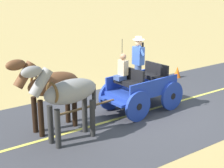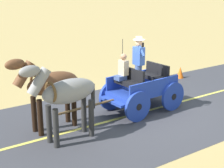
# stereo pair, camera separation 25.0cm
# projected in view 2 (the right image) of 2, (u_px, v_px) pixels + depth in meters

# --- Properties ---
(ground_plane) EXTENTS (200.00, 200.00, 0.00)m
(ground_plane) POSITION_uv_depth(u_px,v_px,m) (146.00, 111.00, 11.19)
(ground_plane) COLOR tan
(road_surface) EXTENTS (5.70, 160.00, 0.01)m
(road_surface) POSITION_uv_depth(u_px,v_px,m) (146.00, 111.00, 11.19)
(road_surface) COLOR #38383D
(road_surface) RESTS_ON ground
(road_centre_stripe) EXTENTS (0.12, 160.00, 0.00)m
(road_centre_stripe) POSITION_uv_depth(u_px,v_px,m) (146.00, 111.00, 11.19)
(road_centre_stripe) COLOR #DBCC4C
(road_centre_stripe) RESTS_ON road_surface
(horse_drawn_carriage) EXTENTS (1.55, 4.52, 2.50)m
(horse_drawn_carriage) POSITION_uv_depth(u_px,v_px,m) (141.00, 87.00, 11.04)
(horse_drawn_carriage) COLOR #1E3899
(horse_drawn_carriage) RESTS_ON ground
(horse_near_side) EXTENTS (0.67, 2.14, 2.21)m
(horse_near_side) POSITION_uv_depth(u_px,v_px,m) (66.00, 93.00, 8.78)
(horse_near_side) COLOR gray
(horse_near_side) RESTS_ON ground
(horse_off_side) EXTENTS (0.68, 2.14, 2.21)m
(horse_off_side) POSITION_uv_depth(u_px,v_px,m) (50.00, 86.00, 9.45)
(horse_off_side) COLOR brown
(horse_off_side) RESTS_ON ground
(traffic_cone) EXTENTS (0.32, 0.32, 0.50)m
(traffic_cone) POSITION_uv_depth(u_px,v_px,m) (180.00, 72.00, 14.97)
(traffic_cone) COLOR orange
(traffic_cone) RESTS_ON ground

